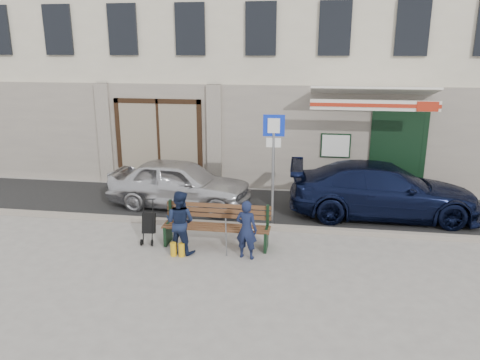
% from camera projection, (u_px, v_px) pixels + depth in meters
% --- Properties ---
extents(ground, '(80.00, 80.00, 0.00)m').
position_uv_depth(ground, '(233.00, 254.00, 10.11)').
color(ground, '#9E9991').
rests_on(ground, ground).
extents(asphalt_lane, '(60.00, 3.20, 0.01)m').
position_uv_depth(asphalt_lane, '(251.00, 207.00, 13.05)').
color(asphalt_lane, '#282828').
rests_on(asphalt_lane, ground).
extents(curb, '(60.00, 0.18, 0.12)m').
position_uv_depth(curb, '(243.00, 226.00, 11.51)').
color(curb, '#9E9384').
rests_on(curb, ground).
extents(building, '(20.00, 8.27, 10.00)m').
position_uv_depth(building, '(272.00, 27.00, 16.76)').
color(building, beige).
rests_on(building, ground).
extents(car_silver, '(4.07, 1.93, 1.35)m').
position_uv_depth(car_silver, '(180.00, 183.00, 12.89)').
color(car_silver, silver).
rests_on(car_silver, ground).
extents(car_navy, '(4.89, 2.09, 1.41)m').
position_uv_depth(car_navy, '(383.00, 190.00, 12.17)').
color(car_navy, black).
rests_on(car_navy, ground).
extents(parking_sign, '(0.51, 0.08, 2.77)m').
position_uv_depth(parking_sign, '(273.00, 152.00, 11.22)').
color(parking_sign, gray).
rests_on(parking_sign, ground).
extents(bench, '(2.40, 1.17, 0.98)m').
position_uv_depth(bench, '(214.00, 226.00, 10.40)').
color(bench, brown).
rests_on(bench, ground).
extents(man, '(0.52, 0.39, 1.27)m').
position_uv_depth(man, '(246.00, 230.00, 9.74)').
color(man, '#161E3D').
rests_on(man, ground).
extents(woman, '(0.78, 0.67, 1.39)m').
position_uv_depth(woman, '(180.00, 222.00, 10.01)').
color(woman, '#151F3B').
rests_on(woman, ground).
extents(stroller, '(0.32, 0.43, 1.01)m').
position_uv_depth(stroller, '(149.00, 224.00, 10.57)').
color(stroller, black).
rests_on(stroller, ground).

